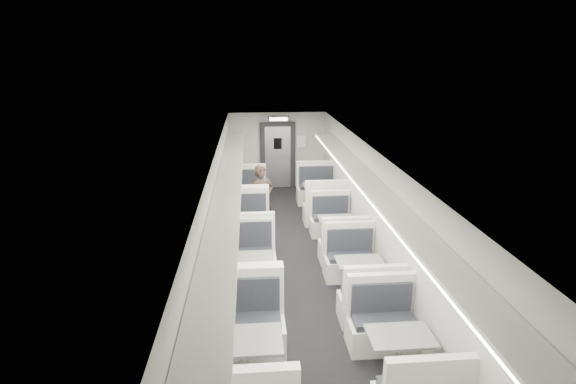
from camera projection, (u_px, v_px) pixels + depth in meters
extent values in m
cube|color=black|center=(297.00, 276.00, 8.86)|extent=(3.00, 12.00, 0.12)
cube|color=white|center=(298.00, 151.00, 8.11)|extent=(3.00, 12.00, 0.12)
cube|color=beige|center=(277.00, 150.00, 14.25)|extent=(3.00, 0.12, 2.40)
cube|color=beige|center=(214.00, 219.00, 8.36)|extent=(0.12, 12.00, 2.40)
cube|color=beige|center=(378.00, 214.00, 8.61)|extent=(0.12, 12.00, 2.40)
cube|color=white|center=(246.00, 220.00, 11.00)|extent=(1.10, 0.61, 0.47)
cube|color=black|center=(246.00, 209.00, 10.94)|extent=(0.98, 0.49, 0.10)
cube|color=white|center=(246.00, 200.00, 10.61)|extent=(1.10, 0.12, 0.73)
cube|color=white|center=(247.00, 200.00, 12.54)|extent=(1.10, 0.61, 0.47)
cube|color=black|center=(246.00, 190.00, 12.43)|extent=(0.98, 0.49, 0.10)
cube|color=white|center=(246.00, 177.00, 12.58)|extent=(1.10, 0.12, 0.73)
cylinder|color=silver|center=(246.00, 205.00, 11.73)|extent=(0.10, 0.10, 0.72)
cylinder|color=silver|center=(247.00, 217.00, 11.83)|extent=(0.37, 0.37, 0.03)
cube|color=gray|center=(246.00, 190.00, 11.61)|extent=(0.92, 0.62, 0.04)
cube|color=white|center=(246.00, 258.00, 8.98)|extent=(1.08, 0.60, 0.46)
cube|color=black|center=(246.00, 245.00, 8.93)|extent=(0.95, 0.48, 0.10)
cube|color=white|center=(245.00, 235.00, 8.60)|extent=(1.08, 0.12, 0.71)
cube|color=white|center=(246.00, 229.00, 10.49)|extent=(1.08, 0.60, 0.46)
cube|color=black|center=(246.00, 218.00, 10.38)|extent=(0.95, 0.48, 0.10)
cube|color=white|center=(246.00, 202.00, 10.52)|extent=(1.08, 0.12, 0.71)
cylinder|color=silver|center=(246.00, 237.00, 9.70)|extent=(0.10, 0.10, 0.70)
cylinder|color=silver|center=(246.00, 251.00, 9.80)|extent=(0.37, 0.37, 0.03)
cube|color=gray|center=(245.00, 220.00, 9.58)|extent=(0.89, 0.61, 0.04)
cube|color=white|center=(245.00, 316.00, 6.99)|extent=(1.15, 0.64, 0.49)
cube|color=black|center=(245.00, 298.00, 6.93)|extent=(1.02, 0.51, 0.11)
cube|color=white|center=(244.00, 287.00, 6.59)|extent=(1.15, 0.13, 0.76)
cube|color=white|center=(246.00, 266.00, 8.60)|extent=(1.15, 0.64, 0.49)
cube|color=black|center=(245.00, 253.00, 8.48)|extent=(1.02, 0.51, 0.11)
cube|color=white|center=(245.00, 232.00, 8.64)|extent=(1.15, 0.13, 0.76)
cylinder|color=silver|center=(245.00, 282.00, 7.76)|extent=(0.11, 0.11, 0.75)
cylinder|color=silver|center=(246.00, 300.00, 7.86)|extent=(0.39, 0.39, 0.03)
cube|color=gray|center=(245.00, 260.00, 7.63)|extent=(0.95, 0.65, 0.04)
cube|color=white|center=(245.00, 337.00, 6.46)|extent=(1.15, 0.64, 0.49)
cube|color=black|center=(245.00, 321.00, 6.34)|extent=(1.02, 0.51, 0.11)
cube|color=white|center=(244.00, 291.00, 6.50)|extent=(1.15, 0.13, 0.76)
cylinder|color=silver|center=(244.00, 369.00, 5.62)|extent=(0.11, 0.11, 0.75)
cube|color=gray|center=(243.00, 341.00, 5.49)|extent=(0.96, 0.65, 0.04)
cube|color=white|center=(325.00, 214.00, 11.40)|extent=(1.10, 0.61, 0.47)
cube|color=black|center=(325.00, 203.00, 11.35)|extent=(0.97, 0.49, 0.10)
cube|color=white|center=(327.00, 195.00, 11.01)|extent=(1.10, 0.12, 0.73)
cube|color=white|center=(316.00, 195.00, 12.94)|extent=(1.10, 0.61, 0.47)
cube|color=black|center=(316.00, 186.00, 12.82)|extent=(0.97, 0.49, 0.10)
cube|color=white|center=(315.00, 173.00, 12.97)|extent=(1.10, 0.12, 0.73)
cylinder|color=silver|center=(320.00, 200.00, 12.13)|extent=(0.10, 0.10, 0.71)
cylinder|color=silver|center=(320.00, 212.00, 12.23)|extent=(0.37, 0.37, 0.03)
cube|color=gray|center=(321.00, 186.00, 12.01)|extent=(0.91, 0.62, 0.04)
cube|color=white|center=(342.00, 252.00, 9.34)|extent=(0.96, 0.53, 0.41)
cube|color=black|center=(343.00, 240.00, 9.29)|extent=(0.85, 0.43, 0.09)
cube|color=white|center=(345.00, 232.00, 9.00)|extent=(0.96, 0.11, 0.63)
cube|color=white|center=(330.00, 226.00, 10.68)|extent=(0.96, 0.53, 0.41)
cube|color=black|center=(331.00, 217.00, 10.58)|extent=(0.85, 0.43, 0.09)
cube|color=white|center=(330.00, 203.00, 10.71)|extent=(0.96, 0.11, 0.63)
cylinder|color=silver|center=(336.00, 234.00, 9.98)|extent=(0.09, 0.09, 0.63)
cylinder|color=silver|center=(336.00, 246.00, 10.07)|extent=(0.33, 0.33, 0.03)
cube|color=gray|center=(337.00, 219.00, 9.87)|extent=(0.80, 0.54, 0.04)
cube|color=white|center=(370.00, 309.00, 7.25)|extent=(0.99, 0.55, 0.42)
cube|color=black|center=(370.00, 294.00, 7.20)|extent=(0.88, 0.44, 0.09)
cube|color=white|center=(375.00, 285.00, 6.90)|extent=(0.99, 0.11, 0.65)
cube|color=white|center=(350.00, 267.00, 8.63)|extent=(0.99, 0.55, 0.42)
cube|color=black|center=(351.00, 256.00, 8.53)|extent=(0.88, 0.44, 0.09)
cube|color=white|center=(349.00, 238.00, 8.67)|extent=(0.99, 0.11, 0.65)
cylinder|color=silver|center=(359.00, 281.00, 7.91)|extent=(0.09, 0.09, 0.64)
cylinder|color=silver|center=(358.00, 296.00, 8.00)|extent=(0.34, 0.34, 0.03)
cube|color=gray|center=(360.00, 262.00, 7.80)|extent=(0.82, 0.56, 0.04)
cube|color=white|center=(429.00, 384.00, 4.83)|extent=(1.01, 0.11, 0.66)
cube|color=white|center=(382.00, 334.00, 6.59)|extent=(1.01, 0.56, 0.43)
cube|color=black|center=(383.00, 320.00, 6.49)|extent=(0.89, 0.45, 0.09)
cube|color=white|center=(380.00, 294.00, 6.62)|extent=(1.01, 0.11, 0.66)
cylinder|color=silver|center=(398.00, 360.00, 5.85)|extent=(0.09, 0.09, 0.65)
cylinder|color=silver|center=(397.00, 380.00, 5.95)|extent=(0.34, 0.34, 0.03)
cube|color=gray|center=(400.00, 336.00, 5.74)|extent=(0.84, 0.57, 0.04)
imported|color=black|center=(262.00, 198.00, 10.85)|extent=(0.68, 0.55, 1.60)
cube|color=black|center=(226.00, 167.00, 11.55)|extent=(0.02, 1.18, 0.84)
cube|color=black|center=(221.00, 192.00, 9.46)|extent=(0.02, 1.18, 0.84)
cube|color=black|center=(214.00, 232.00, 7.37)|extent=(0.02, 1.18, 0.84)
cube|color=black|center=(200.00, 303.00, 5.27)|extent=(0.02, 1.18, 0.84)
cube|color=white|center=(228.00, 186.00, 7.88)|extent=(0.46, 10.40, 0.05)
cube|color=white|center=(240.00, 189.00, 7.91)|extent=(0.05, 10.20, 0.04)
cube|color=white|center=(369.00, 183.00, 8.09)|extent=(0.46, 10.40, 0.05)
cube|color=white|center=(358.00, 186.00, 8.08)|extent=(0.05, 10.20, 0.04)
cube|color=black|center=(278.00, 156.00, 14.18)|extent=(1.10, 0.10, 2.10)
cube|color=silver|center=(278.00, 157.00, 14.16)|extent=(0.80, 0.05, 1.95)
cube|color=black|center=(278.00, 144.00, 13.99)|extent=(0.25, 0.02, 0.35)
cube|color=black|center=(278.00, 119.00, 13.35)|extent=(0.62, 0.10, 0.16)
cube|color=white|center=(279.00, 119.00, 13.29)|extent=(0.54, 0.02, 0.10)
cube|color=white|center=(301.00, 141.00, 14.09)|extent=(0.32, 0.02, 0.40)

